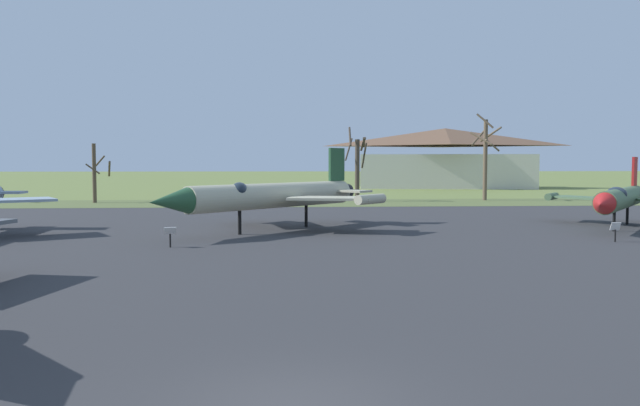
{
  "coord_description": "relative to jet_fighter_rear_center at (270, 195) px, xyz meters",
  "views": [
    {
      "loc": [
        -0.24,
        -9.87,
        4.02
      ],
      "look_at": [
        1.72,
        19.4,
        2.15
      ],
      "focal_mm": 35.13,
      "sensor_mm": 36.0,
      "label": 1
    }
  ],
  "objects": [
    {
      "name": "bare_tree_left_of_center",
      "position": [
        -17.77,
        27.52,
        0.98
      ],
      "size": [
        2.55,
        2.91,
        5.99
      ],
      "color": "brown",
      "rests_on": "ground"
    },
    {
      "name": "bare_tree_right_of_center",
      "position": [
        22.6,
        29.11,
        2.84
      ],
      "size": [
        3.58,
        3.58,
        9.29
      ],
      "color": "brown",
      "rests_on": "ground"
    },
    {
      "name": "grass_verge_strip",
      "position": [
        0.7,
        25.77,
        -2.11
      ],
      "size": [
        152.85,
        12.0,
        0.06
      ],
      "primitive_type": "cube",
      "color": "#5A6738",
      "rests_on": "ground"
    },
    {
      "name": "bare_tree_center",
      "position": [
        8.74,
        28.43,
        1.75
      ],
      "size": [
        2.35,
        2.24,
        7.83
      ],
      "color": "#42382D",
      "rests_on": "ground"
    },
    {
      "name": "info_placard_rear_center",
      "position": [
        -4.64,
        -6.91,
        -1.48
      ],
      "size": [
        0.61,
        0.42,
        1.02
      ],
      "color": "black",
      "rests_on": "ground"
    },
    {
      "name": "visitor_building",
      "position": [
        27.75,
        64.5,
        2.62
      ],
      "size": [
        30.32,
        17.43,
        9.72
      ],
      "color": "beige",
      "rests_on": "ground"
    },
    {
      "name": "info_placard_rear_left",
      "position": [
        17.43,
        -6.35,
        -1.5
      ],
      "size": [
        0.5,
        0.22,
        1.05
      ],
      "color": "black",
      "rests_on": "ground"
    },
    {
      "name": "jet_fighter_rear_left",
      "position": [
        21.48,
        0.31,
        -0.26
      ],
      "size": [
        10.5,
        11.29,
        4.45
      ],
      "color": "#4C6B47",
      "rests_on": "ground"
    },
    {
      "name": "jet_fighter_rear_center",
      "position": [
        0.0,
        0.0,
        0.0
      ],
      "size": [
        12.9,
        13.15,
        5.02
      ],
      "color": "#B7B293",
      "rests_on": "ground"
    },
    {
      "name": "asphalt_apron",
      "position": [
        0.7,
        -9.31,
        -2.12
      ],
      "size": [
        92.85,
        58.18,
        0.05
      ],
      "primitive_type": "cube",
      "color": "#333335",
      "rests_on": "ground"
    }
  ]
}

